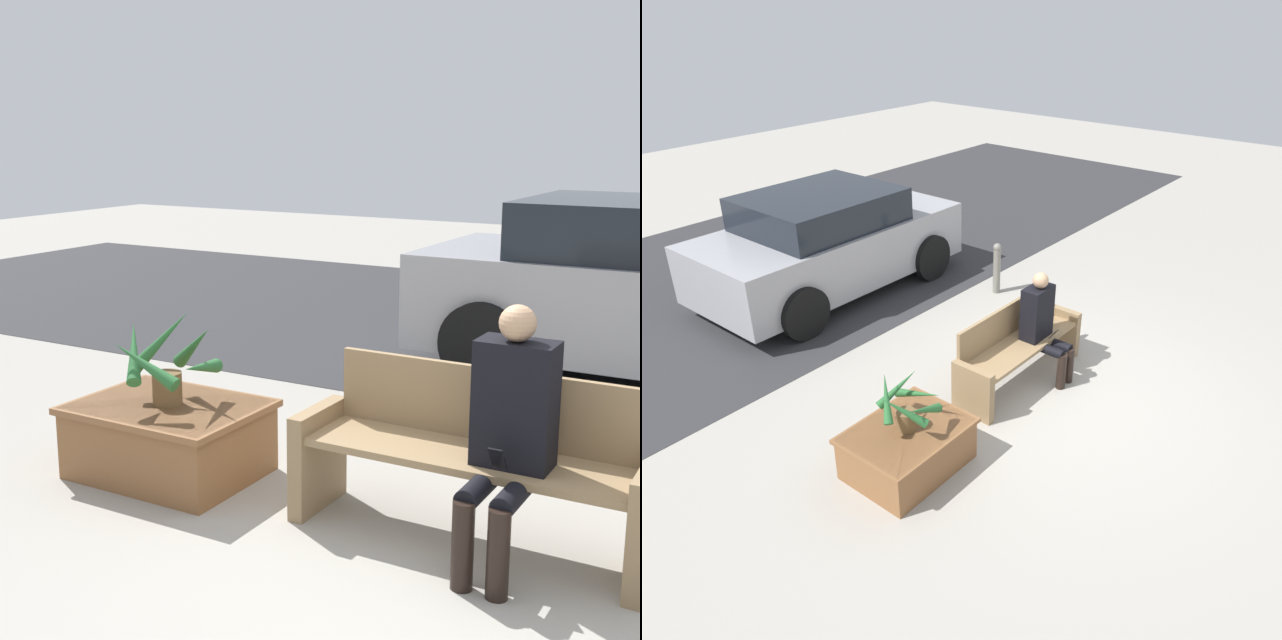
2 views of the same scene
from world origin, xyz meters
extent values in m
plane|color=#9E998E|center=(0.00, 0.00, 0.00)|extent=(30.00, 30.00, 0.00)
cube|color=#8C704C|center=(-0.84, 0.41, 0.29)|extent=(0.09, 0.50, 0.58)
cube|color=#8C704C|center=(0.04, 0.41, 0.46)|extent=(1.66, 0.46, 0.04)
cube|color=#8C704C|center=(0.04, 0.64, 0.68)|extent=(1.66, 0.04, 0.39)
cube|color=black|center=(0.28, 0.37, 0.79)|extent=(0.38, 0.22, 0.62)
sphere|color=tan|center=(0.28, 0.35, 1.19)|extent=(0.18, 0.18, 0.18)
cylinder|color=black|center=(0.20, 0.16, 0.43)|extent=(0.11, 0.42, 0.11)
cylinder|color=black|center=(0.36, 0.16, 0.43)|extent=(0.11, 0.42, 0.11)
cylinder|color=black|center=(0.20, -0.05, 0.21)|extent=(0.10, 0.10, 0.43)
cylinder|color=black|center=(0.36, -0.05, 0.21)|extent=(0.10, 0.10, 0.43)
cube|color=black|center=(0.28, 0.14, 0.59)|extent=(0.07, 0.09, 0.12)
cube|color=brown|center=(-1.87, 0.37, 0.22)|extent=(1.06, 0.80, 0.45)
cube|color=brown|center=(-1.87, 0.37, 0.43)|extent=(1.11, 0.85, 0.04)
cylinder|color=brown|center=(-1.87, 0.37, 0.55)|extent=(0.18, 0.18, 0.20)
cone|color=#26602D|center=(-1.65, 0.42, 0.69)|extent=(0.20, 0.48, 0.18)
cone|color=#26602D|center=(-1.79, 0.54, 0.78)|extent=(0.43, 0.25, 0.34)
cone|color=#26602D|center=(-1.99, 0.47, 0.81)|extent=(0.32, 0.35, 0.39)
cone|color=#26602D|center=(-2.01, 0.24, 0.78)|extent=(0.34, 0.38, 0.34)
cone|color=#26602D|center=(-1.85, 0.16, 0.75)|extent=(0.46, 0.12, 0.28)
cylinder|color=black|center=(-0.88, 3.12, 0.35)|extent=(0.71, 0.18, 0.71)
cylinder|color=black|center=(-0.88, 4.92, 0.35)|extent=(0.71, 0.18, 0.71)
camera|label=1|loc=(1.52, -3.62, 2.09)|focal=50.00mm
camera|label=2|loc=(-5.09, -2.91, 3.98)|focal=35.00mm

